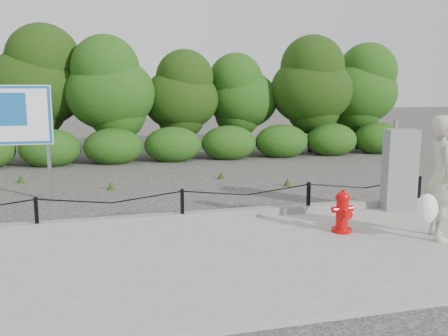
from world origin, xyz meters
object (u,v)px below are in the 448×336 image
advertising_sign (13,121)px  pedestrian (441,180)px  fire_hydrant (343,212)px  utility_cabinet (400,170)px

advertising_sign → pedestrian: bearing=-30.4°
fire_hydrant → advertising_sign: size_ratio=0.29×
utility_cabinet → pedestrian: bearing=-95.4°
fire_hydrant → utility_cabinet: utility_cabinet is taller
fire_hydrant → utility_cabinet: (1.83, 1.09, 0.46)m
pedestrian → utility_cabinet: 1.86m
pedestrian → advertising_sign: 8.48m
fire_hydrant → pedestrian: (1.32, -0.69, 0.62)m
pedestrian → fire_hydrant: bearing=84.4°
pedestrian → utility_cabinet: size_ratio=1.12×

